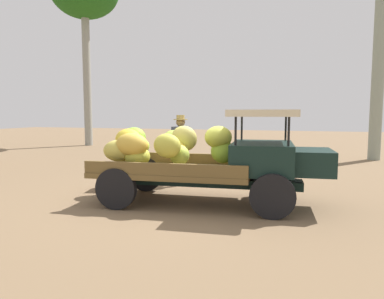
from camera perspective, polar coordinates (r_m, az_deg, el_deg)
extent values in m
plane|color=#7F6448|center=(7.25, -1.93, -8.23)|extent=(60.00, 60.00, 0.00)
cube|color=black|center=(7.02, 0.80, -5.07)|extent=(4.02, 0.80, 0.16)
cylinder|color=black|center=(7.67, 12.75, -4.66)|extent=(0.78, 0.21, 0.77)
cylinder|color=black|center=(6.10, 12.78, -7.37)|extent=(0.78, 0.21, 0.77)
cylinder|color=black|center=(8.15, -7.39, -3.94)|extent=(0.78, 0.21, 0.77)
cylinder|color=black|center=(6.69, -12.09, -6.18)|extent=(0.78, 0.21, 0.77)
cube|color=brown|center=(7.09, -2.77, -3.49)|extent=(3.14, 1.98, 0.10)
cube|color=brown|center=(7.83, -1.23, -1.41)|extent=(3.00, 0.35, 0.22)
cube|color=brown|center=(6.30, -4.70, -3.20)|extent=(3.00, 0.35, 0.22)
cube|color=black|center=(6.80, 11.18, -1.23)|extent=(1.23, 1.61, 0.55)
cube|color=black|center=(6.84, 18.73, -1.85)|extent=(0.79, 1.12, 0.44)
cylinder|color=black|center=(7.40, 14.81, 3.53)|extent=(0.04, 0.04, 0.55)
cylinder|color=black|center=(6.11, 15.27, 3.06)|extent=(0.04, 0.04, 0.55)
cylinder|color=black|center=(7.42, 7.99, 3.68)|extent=(0.04, 0.04, 0.55)
cylinder|color=black|center=(6.13, 7.01, 3.24)|extent=(0.04, 0.04, 0.55)
cube|color=beige|center=(6.74, 11.32, 5.74)|extent=(1.35, 1.62, 0.12)
ellipsoid|color=#AECC3E|center=(7.66, -9.08, 0.60)|extent=(0.67, 0.50, 0.44)
ellipsoid|color=#CBBC50|center=(6.99, -11.61, -0.21)|extent=(0.70, 0.64, 0.56)
ellipsoid|color=yellow|center=(7.86, -10.16, 1.63)|extent=(0.78, 0.76, 0.60)
ellipsoid|color=#96B23D|center=(7.45, -3.02, 1.38)|extent=(0.65, 0.72, 0.59)
ellipsoid|color=gold|center=(6.90, -8.82, -1.06)|extent=(0.75, 0.73, 0.42)
ellipsoid|color=#85AB2F|center=(7.20, 4.90, -0.27)|extent=(0.62, 0.62, 0.57)
ellipsoid|color=#8BC135|center=(7.93, -9.26, 1.98)|extent=(0.62, 0.64, 0.57)
ellipsoid|color=#B2C744|center=(6.73, -2.05, -0.85)|extent=(0.58, 0.57, 0.41)
ellipsoid|color=gold|center=(6.81, -9.62, 0.76)|extent=(0.76, 0.69, 0.59)
ellipsoid|color=tan|center=(7.10, -1.28, 1.77)|extent=(0.54, 0.53, 0.60)
ellipsoid|color=gold|center=(7.17, -2.69, 0.31)|extent=(0.81, 0.79, 0.51)
ellipsoid|color=gold|center=(6.47, -3.99, 0.60)|extent=(0.63, 0.59, 0.54)
ellipsoid|color=gold|center=(7.22, 4.25, 1.98)|extent=(0.82, 0.83, 0.61)
cylinder|color=#433948|center=(8.74, -1.03, -2.85)|extent=(0.15, 0.15, 0.88)
cylinder|color=#433948|center=(8.84, -2.61, -2.76)|extent=(0.15, 0.15, 0.88)
cube|color=#3B3D4D|center=(8.71, -1.84, 1.85)|extent=(0.41, 0.25, 0.55)
cylinder|color=#3B3D4D|center=(8.58, -1.46, 2.35)|extent=(0.32, 0.38, 0.10)
cylinder|color=#3B3D4D|center=(8.65, -2.70, 2.37)|extent=(0.33, 0.37, 0.10)
sphere|color=olive|center=(8.69, -1.85, 4.40)|extent=(0.22, 0.22, 0.22)
cylinder|color=olive|center=(8.69, -1.85, 4.83)|extent=(0.34, 0.34, 0.02)
cylinder|color=olive|center=(8.69, -1.85, 5.23)|extent=(0.20, 0.20, 0.10)
cube|color=olive|center=(8.47, -12.90, -4.91)|extent=(0.60, 0.61, 0.40)
ellipsoid|color=yellow|center=(9.23, -3.28, -4.19)|extent=(0.50, 0.40, 0.32)
cylinder|color=gray|center=(20.31, -16.50, 11.19)|extent=(0.41, 0.41, 7.46)
cylinder|color=gray|center=(15.21, 27.87, 14.44)|extent=(0.44, 0.44, 8.41)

